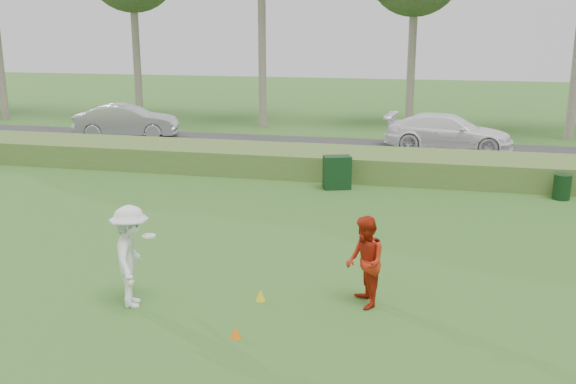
% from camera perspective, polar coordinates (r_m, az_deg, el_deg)
% --- Properties ---
extents(ground, '(120.00, 120.00, 0.00)m').
position_cam_1_polar(ground, '(13.31, -4.07, -9.62)').
color(ground, '#2D6020').
rests_on(ground, ground).
extents(reed_strip, '(80.00, 3.00, 0.90)m').
position_cam_1_polar(reed_strip, '(24.38, 4.38, 2.60)').
color(reed_strip, '#4A6D2B').
rests_on(reed_strip, ground).
extents(park_road, '(80.00, 6.00, 0.06)m').
position_cam_1_polar(park_road, '(29.32, 5.93, 3.73)').
color(park_road, '#2D2D2D').
rests_on(park_road, ground).
extents(player_white, '(1.18, 1.52, 2.06)m').
position_cam_1_polar(player_white, '(13.08, -13.76, -5.59)').
color(player_white, white).
rests_on(player_white, ground).
extents(player_red, '(0.98, 1.09, 1.84)m').
position_cam_1_polar(player_red, '(12.81, 6.85, -6.21)').
color(player_red, '#B3230F').
rests_on(player_red, ground).
extents(cone_orange, '(0.20, 0.20, 0.22)m').
position_cam_1_polar(cone_orange, '(11.80, -4.66, -12.32)').
color(cone_orange, orange).
rests_on(cone_orange, ground).
extents(cone_yellow, '(0.21, 0.21, 0.23)m').
position_cam_1_polar(cone_yellow, '(13.26, -2.46, -9.15)').
color(cone_yellow, yellow).
rests_on(cone_yellow, ground).
extents(utility_cabinet, '(1.06, 0.86, 1.15)m').
position_cam_1_polar(utility_cabinet, '(22.18, 4.38, 1.75)').
color(utility_cabinet, black).
rests_on(utility_cabinet, ground).
extents(trash_bin, '(0.57, 0.57, 0.82)m').
position_cam_1_polar(trash_bin, '(22.58, 23.18, 0.42)').
color(trash_bin, black).
rests_on(trash_bin, ground).
extents(car_mid, '(5.30, 2.95, 1.65)m').
position_cam_1_polar(car_mid, '(33.29, -14.14, 6.14)').
color(car_mid, '#B9B9BE').
rests_on(car_mid, park_road).
extents(car_right, '(5.75, 2.70, 1.62)m').
position_cam_1_polar(car_right, '(29.70, 14.07, 5.17)').
color(car_right, white).
rests_on(car_right, park_road).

